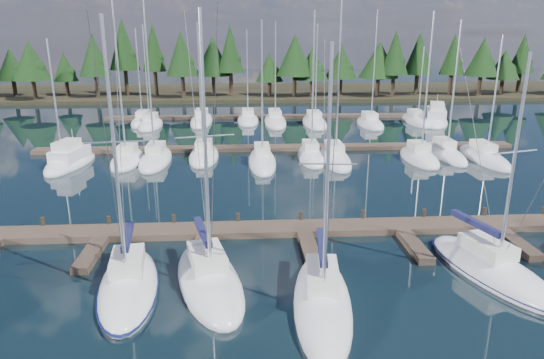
{
  "coord_description": "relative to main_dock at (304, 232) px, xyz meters",
  "views": [
    {
      "loc": [
        -3.59,
        -9.61,
        11.76
      ],
      "look_at": [
        -1.66,
        22.0,
        2.17
      ],
      "focal_mm": 32.0,
      "sensor_mm": 36.0,
      "label": 1
    }
  ],
  "objects": [
    {
      "name": "motor_yacht_right",
      "position": [
        22.56,
        36.77,
        0.31
      ],
      "size": [
        6.15,
        9.98,
        4.74
      ],
      "color": "silver",
      "rests_on": "ground"
    },
    {
      "name": "ground",
      "position": [
        0.0,
        12.64,
        -0.2
      ],
      "size": [
        260.0,
        260.0,
        0.0
      ],
      "primitive_type": "plane",
      "color": "black",
      "rests_on": "ground"
    },
    {
      "name": "front_sailboat_4",
      "position": [
        8.86,
        -5.46,
        0.07
      ],
      "size": [
        5.18,
        9.27,
        11.8
      ],
      "color": "silver",
      "rests_on": "ground"
    },
    {
      "name": "front_sailboat_3",
      "position": [
        -0.17,
        -7.99,
        0.08
      ],
      "size": [
        3.54,
        9.35,
        12.28
      ],
      "color": "silver",
      "rests_on": "ground"
    },
    {
      "name": "back_docks",
      "position": [
        0.0,
        32.23,
        -0.0
      ],
      "size": [
        50.0,
        21.8,
        0.4
      ],
      "color": "#4D3C30",
      "rests_on": "ground"
    },
    {
      "name": "front_sailboat_1",
      "position": [
        -9.14,
        -6.04,
        0.08
      ],
      "size": [
        3.87,
        8.57,
        13.31
      ],
      "color": "silver",
      "rests_on": "ground"
    },
    {
      "name": "main_dock",
      "position": [
        0.0,
        0.0,
        0.0
      ],
      "size": [
        44.0,
        6.13,
        0.9
      ],
      "color": "#4D3C30",
      "rests_on": "ground"
    },
    {
      "name": "tree_line",
      "position": [
        -0.99,
        62.78,
        7.25
      ],
      "size": [
        182.88,
        11.58,
        13.77
      ],
      "color": "black",
      "rests_on": "far_shore"
    },
    {
      "name": "back_sailboat_rows",
      "position": [
        0.04,
        27.8,
        0.06
      ],
      "size": [
        42.78,
        32.87,
        16.57
      ],
      "color": "silver",
      "rests_on": "ground"
    },
    {
      "name": "front_sailboat_2",
      "position": [
        -5.35,
        -5.73,
        0.08
      ],
      "size": [
        4.84,
        8.88,
        13.56
      ],
      "color": "silver",
      "rests_on": "ground"
    },
    {
      "name": "far_shore",
      "position": [
        0.0,
        72.64,
        0.1
      ],
      "size": [
        220.0,
        30.0,
        0.6
      ],
      "primitive_type": "cube",
      "color": "black",
      "rests_on": "ground"
    },
    {
      "name": "motor_yacht_left",
      "position": [
        -19.56,
        17.47,
        0.24
      ],
      "size": [
        3.94,
        8.28,
        3.96
      ],
      "color": "silver",
      "rests_on": "ground"
    }
  ]
}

